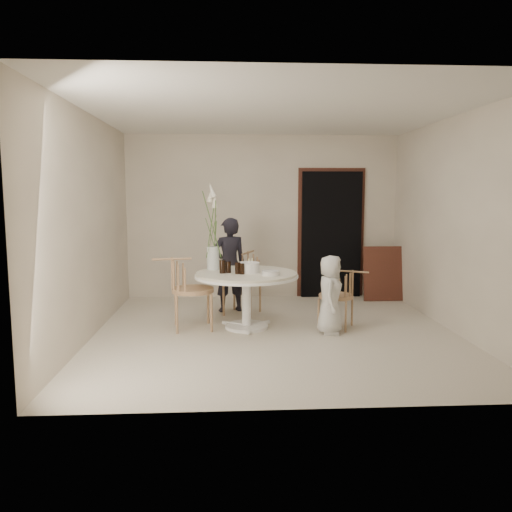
{
  "coord_description": "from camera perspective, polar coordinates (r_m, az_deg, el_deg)",
  "views": [
    {
      "loc": [
        -0.59,
        -6.08,
        1.74
      ],
      "look_at": [
        -0.23,
        0.3,
        0.94
      ],
      "focal_mm": 35.0,
      "sensor_mm": 36.0,
      "label": 1
    }
  ],
  "objects": [
    {
      "name": "table",
      "position": [
        6.43,
        -1.09,
        -2.9
      ],
      "size": [
        1.33,
        1.33,
        0.73
      ],
      "color": "white",
      "rests_on": "ground"
    },
    {
      "name": "flower_vase",
      "position": [
        6.63,
        -4.96,
        1.93
      ],
      "size": [
        0.17,
        0.17,
        1.16
      ],
      "rotation": [
        0.0,
        0.0,
        -0.07
      ],
      "color": "silver",
      "rests_on": "table"
    },
    {
      "name": "chair_left",
      "position": [
        6.45,
        -8.41,
        -3.04
      ],
      "size": [
        0.6,
        0.56,
        0.94
      ],
      "rotation": [
        0.0,
        0.0,
        1.7
      ],
      "color": "tan",
      "rests_on": "ground"
    },
    {
      "name": "chair_right",
      "position": [
        6.53,
        10.05,
        -3.91
      ],
      "size": [
        0.57,
        0.55,
        0.77
      ],
      "rotation": [
        0.0,
        0.0,
        -2.04
      ],
      "color": "tan",
      "rests_on": "ground"
    },
    {
      "name": "plate_stack",
      "position": [
        6.2,
        1.67,
        -1.95
      ],
      "size": [
        0.29,
        0.29,
        0.05
      ],
      "primitive_type": "cylinder",
      "rotation": [
        0.0,
        0.0,
        0.43
      ],
      "color": "silver",
      "rests_on": "table"
    },
    {
      "name": "boy",
      "position": [
        6.27,
        8.49,
        -4.4
      ],
      "size": [
        0.42,
        0.54,
        0.98
      ],
      "primitive_type": "imported",
      "rotation": [
        0.0,
        0.0,
        1.31
      ],
      "color": "silver",
      "rests_on": "ground"
    },
    {
      "name": "girl",
      "position": [
        7.35,
        -3.07,
        -1.01
      ],
      "size": [
        0.58,
        0.45,
        1.39
      ],
      "primitive_type": "imported",
      "rotation": [
        0.0,
        0.0,
        3.41
      ],
      "color": "black",
      "rests_on": "ground"
    },
    {
      "name": "chair_far",
      "position": [
        7.3,
        -1.25,
        -2.0
      ],
      "size": [
        0.62,
        0.64,
        0.89
      ],
      "rotation": [
        0.0,
        0.0,
        -0.4
      ],
      "color": "tan",
      "rests_on": "ground"
    },
    {
      "name": "cola_tumbler_d",
      "position": [
        6.29,
        -2.11,
        -1.4
      ],
      "size": [
        0.08,
        0.08,
        0.15
      ],
      "primitive_type": "cylinder",
      "rotation": [
        0.0,
        0.0,
        -0.22
      ],
      "color": "black",
      "rests_on": "table"
    },
    {
      "name": "doorway",
      "position": [
        8.47,
        8.59,
        2.41
      ],
      "size": [
        1.0,
        0.1,
        2.1
      ],
      "primitive_type": "cube",
      "color": "black",
      "rests_on": "ground"
    },
    {
      "name": "room_shell",
      "position": [
        6.11,
        2.28,
        6.04
      ],
      "size": [
        4.5,
        4.5,
        4.5
      ],
      "color": "white",
      "rests_on": "ground"
    },
    {
      "name": "door_trim",
      "position": [
        8.51,
        8.55,
        2.84
      ],
      "size": [
        1.12,
        0.03,
        2.22
      ],
      "primitive_type": "cube",
      "color": "#5D261F",
      "rests_on": "ground"
    },
    {
      "name": "ground",
      "position": [
        6.35,
        2.21,
        -8.74
      ],
      "size": [
        4.5,
        4.5,
        0.0
      ],
      "primitive_type": "plane",
      "color": "silver",
      "rests_on": "ground"
    },
    {
      "name": "birthday_cake",
      "position": [
        6.39,
        -0.82,
        -1.32
      ],
      "size": [
        0.27,
        0.27,
        0.18
      ],
      "rotation": [
        0.0,
        0.0,
        -0.02
      ],
      "color": "white",
      "rests_on": "table"
    },
    {
      "name": "cola_tumbler_c",
      "position": [
        6.35,
        -3.85,
        -1.22
      ],
      "size": [
        0.1,
        0.1,
        0.17
      ],
      "primitive_type": "cylinder",
      "rotation": [
        0.0,
        0.0,
        -0.39
      ],
      "color": "black",
      "rests_on": "table"
    },
    {
      "name": "cola_tumbler_a",
      "position": [
        6.38,
        -3.18,
        -1.28
      ],
      "size": [
        0.07,
        0.07,
        0.15
      ],
      "primitive_type": "cylinder",
      "rotation": [
        0.0,
        0.0,
        -0.07
      ],
      "color": "black",
      "rests_on": "table"
    },
    {
      "name": "cola_tumbler_b",
      "position": [
        6.26,
        -1.63,
        -1.48
      ],
      "size": [
        0.08,
        0.08,
        0.14
      ],
      "primitive_type": "cylinder",
      "rotation": [
        0.0,
        0.0,
        0.22
      ],
      "color": "black",
      "rests_on": "table"
    },
    {
      "name": "picture_frame",
      "position": [
        8.4,
        14.38,
        -1.96
      ],
      "size": [
        0.67,
        0.2,
        0.88
      ],
      "primitive_type": "cube",
      "rotation": [
        -0.17,
        0.0,
        -0.0
      ],
      "color": "#5D261F",
      "rests_on": "ground"
    }
  ]
}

